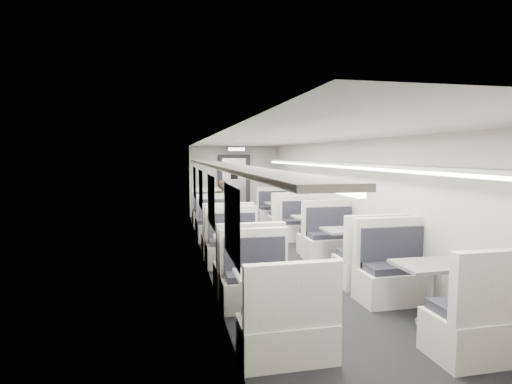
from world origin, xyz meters
name	(u,v)px	position (x,y,z in m)	size (l,w,h in m)	color
room	(282,201)	(0.00, 0.00, 1.20)	(3.24, 12.24, 2.64)	black
booth_left_a	(212,217)	(-1.00, 3.56, 0.37)	(1.02, 2.07, 1.11)	white
booth_left_b	(222,231)	(-1.00, 1.37, 0.38)	(1.04, 2.12, 1.13)	white
booth_left_c	(240,256)	(-1.00, -0.92, 0.37)	(1.02, 2.08, 1.11)	white
booth_left_d	(269,300)	(-1.00, -2.98, 0.36)	(0.98, 1.99, 1.07)	white
booth_right_a	(280,214)	(1.00, 3.68, 0.36)	(1.00, 2.03, 1.09)	white
booth_right_b	(311,231)	(1.00, 1.05, 0.36)	(0.99, 2.01, 1.08)	white
booth_right_c	(348,249)	(1.00, -0.91, 0.39)	(1.08, 2.19, 1.17)	white
booth_right_d	(432,293)	(1.00, -3.29, 0.40)	(1.09, 2.22, 1.19)	white
passenger	(224,206)	(-0.74, 3.13, 0.71)	(0.52, 0.34, 1.42)	black
window_a	(195,183)	(-1.49, 3.40, 1.35)	(0.02, 1.18, 0.84)	black
window_b	(201,189)	(-1.49, 1.20, 1.35)	(0.02, 1.18, 0.84)	black
window_c	(211,201)	(-1.49, -1.00, 1.35)	(0.02, 1.18, 0.84)	black
window_d	(232,223)	(-1.49, -3.20, 1.35)	(0.02, 1.18, 0.84)	black
luggage_rack_left	(220,165)	(-1.24, -0.30, 1.92)	(0.46, 10.40, 0.09)	white
luggage_rack_right	(348,164)	(1.24, -0.30, 1.92)	(0.46, 10.40, 0.09)	white
vestibule_door	(234,186)	(0.00, 5.93, 1.04)	(1.10, 0.13, 2.10)	black
exit_sign	(236,149)	(0.00, 5.44, 2.28)	(0.62, 0.12, 0.16)	black
wall_notice	(256,172)	(0.75, 5.92, 1.50)	(0.32, 0.02, 0.40)	white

